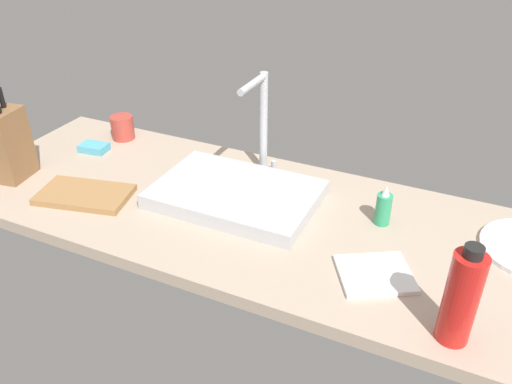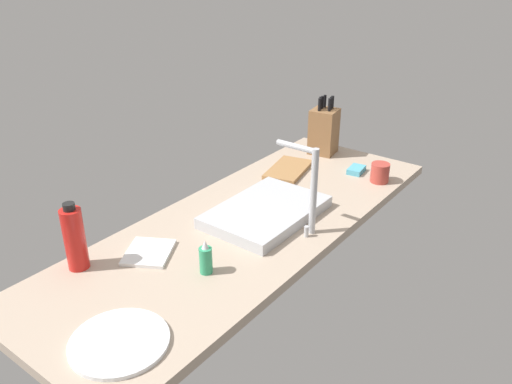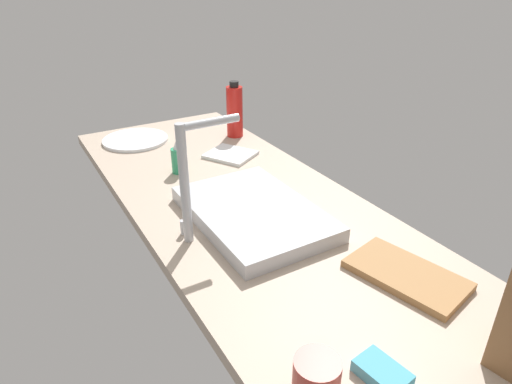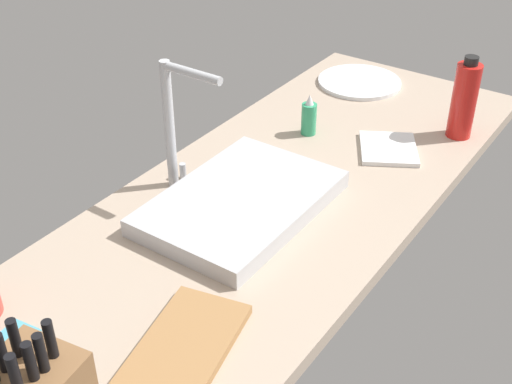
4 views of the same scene
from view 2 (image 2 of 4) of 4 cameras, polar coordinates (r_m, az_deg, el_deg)
countertop_slab at (r=189.09cm, az=-0.86°, el=-3.73°), size 175.95×63.54×3.50cm
sink_basin at (r=190.31cm, az=1.10°, el=-2.20°), size 44.90×30.31×4.18cm
faucet at (r=174.42cm, az=5.90°, el=0.98°), size 5.50×16.21×31.38cm
knife_block at (r=248.09cm, az=7.51°, el=6.74°), size 13.21×13.30×27.38cm
cutting_board at (r=228.99cm, az=3.60°, el=2.50°), size 28.25×19.95×1.80cm
soap_bottle at (r=159.03cm, az=-5.58°, el=-7.38°), size 4.08×4.08×11.42cm
water_bottle at (r=167.15cm, az=-19.43°, el=-4.84°), size 6.56×6.56×22.42cm
dinner_plate at (r=140.27cm, az=-14.88°, el=-15.73°), size 25.56×25.56×1.20cm
dish_towel at (r=172.81cm, az=-11.78°, el=-6.55°), size 21.28×20.49×1.20cm
coffee_mug at (r=223.65cm, az=13.54°, el=2.09°), size 7.78×7.78×8.17cm
dish_sponge at (r=231.69cm, az=11.03°, el=2.42°), size 9.71×7.13×2.40cm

